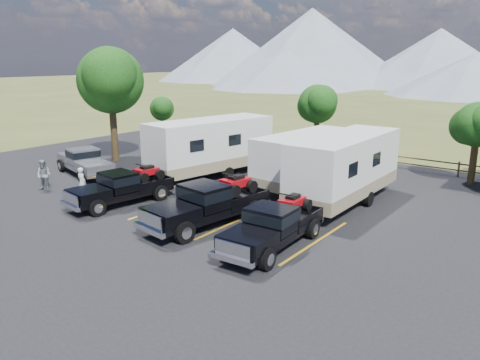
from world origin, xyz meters
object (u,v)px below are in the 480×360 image
Objects in this scene: trailer_right at (345,168)px; rig_left at (123,187)px; person_b at (44,175)px; person_a at (82,182)px; trailer_left at (211,147)px; tree_big_nw at (110,80)px; rig_right at (274,225)px; trailer_center at (304,159)px; rig_center at (209,203)px; pickup_silver at (84,161)px.

rig_left is at bearing -142.66° from trailer_right.
trailer_right reaches higher than person_b.
person_a is at bearing -147.94° from trailer_right.
trailer_left is at bearing 98.88° from rig_left.
trailer_right is (17.21, 0.33, -3.77)m from tree_big_nw.
person_b is (-14.10, -7.63, -0.94)m from trailer_right.
rig_left is at bearing -15.53° from person_b.
rig_right reaches higher than person_b.
rig_right is 0.57× the size of trailer_right.
trailer_right is at bearing -21.59° from trailer_center.
rig_right is 11.66m from person_a.
trailer_center is (14.05, 1.88, -3.97)m from tree_big_nw.
trailer_center is (5.65, 1.35, -0.24)m from trailer_left.
rig_right reaches higher than person_a.
rig_center is 7.92m from trailer_center.
rig_center reaches higher than rig_left.
person_b reaches higher than person_a.
trailer_center is 5.17× the size of person_b.
rig_left is at bearing -168.56° from rig_center.
pickup_silver is (-12.13, -5.75, -0.73)m from trailer_center.
rig_right reaches higher than pickup_silver.
trailer_left reaches higher than person_b.
rig_right is at bearing -20.25° from tree_big_nw.
rig_center is (13.84, -6.01, -4.57)m from tree_big_nw.
trailer_right is at bearing 9.26° from trailer_left.
trailer_center is at bearing 96.72° from rig_center.
pickup_silver is at bearing -164.52° from trailer_right.
person_a is (-2.59, -7.31, -1.05)m from trailer_left.
rig_center is 8.55m from trailer_left.
tree_big_nw is 11.56m from rig_left.
rig_left is 6.90m from trailer_left.
rig_right is at bearing -63.16° from trailer_center.
trailer_right reaches higher than pickup_silver.
person_b is at bearing -164.89° from rig_center.
person_b is (-2.70, -0.51, 0.06)m from person_a.
person_a is at bearing -98.97° from trailer_left.
trailer_center is at bearing -128.64° from person_a.
trailer_right reaches higher than trailer_center.
tree_big_nw is at bearing 87.12° from person_b.
trailer_left is 1.15× the size of trailer_center.
rig_left is at bearing -164.95° from person_a.
rig_right is 14.38m from person_b.
person_a is (3.88, -2.91, -0.08)m from pickup_silver.
person_b is (-10.94, -9.18, -0.74)m from trailer_center.
trailer_center is at bearing 7.62° from tree_big_nw.
rig_left is 3.61× the size of person_a.
tree_big_nw reaches higher than pickup_silver.
trailer_right is (3.37, 6.34, 0.80)m from rig_center.
pickup_silver is 3.68× the size of person_a.
trailer_center is at bearing 153.96° from trailer_right.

